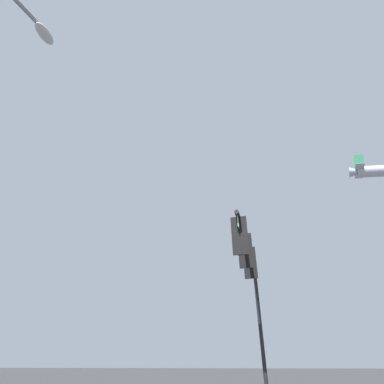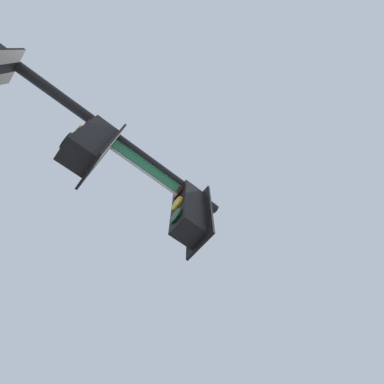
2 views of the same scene
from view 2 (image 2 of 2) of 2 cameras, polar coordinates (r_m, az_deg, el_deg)
name	(u,v)px [view 2 (image 2 of 2)]	position (r m, az deg, el deg)	size (l,w,h in m)	color
signal_pole_near	(20,107)	(3.83, -29.90, 13.92)	(5.66, 0.62, 6.34)	black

